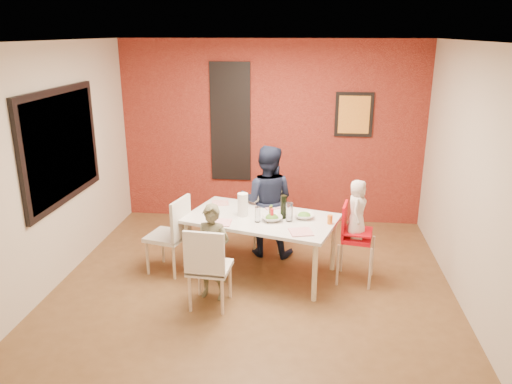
# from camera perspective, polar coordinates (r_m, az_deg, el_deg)

# --- Properties ---
(ground) EXTENTS (4.50, 4.50, 0.00)m
(ground) POSITION_cam_1_polar(r_m,az_deg,el_deg) (5.81, -0.34, -10.81)
(ground) COLOR brown
(ground) RESTS_ON ground
(ceiling) EXTENTS (4.50, 4.50, 0.02)m
(ceiling) POSITION_cam_1_polar(r_m,az_deg,el_deg) (5.10, -0.40, 16.85)
(ceiling) COLOR white
(ceiling) RESTS_ON wall_back
(wall_back) EXTENTS (4.50, 0.02, 2.70)m
(wall_back) POSITION_cam_1_polar(r_m,az_deg,el_deg) (7.48, 1.71, 6.78)
(wall_back) COLOR beige
(wall_back) RESTS_ON ground
(wall_front) EXTENTS (4.50, 0.02, 2.70)m
(wall_front) POSITION_cam_1_polar(r_m,az_deg,el_deg) (3.22, -5.23, -8.85)
(wall_front) COLOR beige
(wall_front) RESTS_ON ground
(wall_left) EXTENTS (0.02, 4.50, 2.70)m
(wall_left) POSITION_cam_1_polar(r_m,az_deg,el_deg) (5.99, -22.28, 2.61)
(wall_left) COLOR beige
(wall_left) RESTS_ON ground
(wall_right) EXTENTS (0.02, 4.50, 2.70)m
(wall_right) POSITION_cam_1_polar(r_m,az_deg,el_deg) (5.51, 23.55, 1.19)
(wall_right) COLOR beige
(wall_right) RESTS_ON ground
(brick_accent_wall) EXTENTS (4.50, 0.02, 2.70)m
(brick_accent_wall) POSITION_cam_1_polar(r_m,az_deg,el_deg) (7.46, 1.70, 6.75)
(brick_accent_wall) COLOR maroon
(brick_accent_wall) RESTS_ON ground
(picture_window_frame) EXTENTS (0.05, 1.70, 1.30)m
(picture_window_frame) POSITION_cam_1_polar(r_m,az_deg,el_deg) (6.10, -21.38, 4.91)
(picture_window_frame) COLOR black
(picture_window_frame) RESTS_ON wall_left
(picture_window_pane) EXTENTS (0.02, 1.55, 1.15)m
(picture_window_pane) POSITION_cam_1_polar(r_m,az_deg,el_deg) (6.10, -21.26, 4.91)
(picture_window_pane) COLOR black
(picture_window_pane) RESTS_ON wall_left
(glassblock_strip) EXTENTS (0.55, 0.03, 1.70)m
(glassblock_strip) POSITION_cam_1_polar(r_m,az_deg,el_deg) (7.49, -2.93, 7.95)
(glassblock_strip) COLOR #B5BEC6
(glassblock_strip) RESTS_ON wall_back
(glassblock_surround) EXTENTS (0.60, 0.03, 1.76)m
(glassblock_surround) POSITION_cam_1_polar(r_m,az_deg,el_deg) (7.48, -2.93, 7.94)
(glassblock_surround) COLOR black
(glassblock_surround) RESTS_ON wall_back
(art_print_frame) EXTENTS (0.54, 0.03, 0.64)m
(art_print_frame) POSITION_cam_1_polar(r_m,az_deg,el_deg) (7.38, 11.13, 8.67)
(art_print_frame) COLOR black
(art_print_frame) RESTS_ON wall_back
(art_print_canvas) EXTENTS (0.44, 0.01, 0.54)m
(art_print_canvas) POSITION_cam_1_polar(r_m,az_deg,el_deg) (7.37, 11.14, 8.66)
(art_print_canvas) COLOR gold
(art_print_canvas) RESTS_ON wall_back
(dining_table) EXTENTS (1.91, 1.39, 0.72)m
(dining_table) POSITION_cam_1_polar(r_m,az_deg,el_deg) (5.88, 0.59, -3.45)
(dining_table) COLOR silver
(dining_table) RESTS_ON ground
(chair_near) EXTENTS (0.45, 0.45, 0.91)m
(chair_near) POSITION_cam_1_polar(r_m,az_deg,el_deg) (5.20, -5.56, -8.24)
(chair_near) COLOR silver
(chair_near) RESTS_ON ground
(chair_far) EXTENTS (0.39, 0.39, 0.85)m
(chair_far) POSITION_cam_1_polar(r_m,az_deg,el_deg) (6.68, 1.44, -2.40)
(chair_far) COLOR white
(chair_far) RESTS_ON ground
(chair_left) EXTENTS (0.53, 0.53, 0.94)m
(chair_left) POSITION_cam_1_polar(r_m,az_deg,el_deg) (6.03, -9.47, -4.43)
(chair_left) COLOR beige
(chair_left) RESTS_ON ground
(high_chair) EXTENTS (0.45, 0.45, 0.94)m
(high_chair) POSITION_cam_1_polar(r_m,az_deg,el_deg) (5.85, 11.05, -4.88)
(high_chair) COLOR red
(high_chair) RESTS_ON ground
(child_near) EXTENTS (0.43, 0.33, 1.07)m
(child_near) POSITION_cam_1_polar(r_m,az_deg,el_deg) (5.40, -4.98, -6.88)
(child_near) COLOR brown
(child_near) RESTS_ON ground
(child_far) EXTENTS (0.76, 0.62, 1.45)m
(child_far) POSITION_cam_1_polar(r_m,az_deg,el_deg) (6.37, 1.27, -1.03)
(child_far) COLOR black
(child_far) RESTS_ON ground
(toddler) EXTENTS (0.28, 0.37, 0.68)m
(toddler) POSITION_cam_1_polar(r_m,az_deg,el_deg) (5.72, 11.48, -1.89)
(toddler) COLOR silver
(toddler) RESTS_ON high_chair
(plate_near_left) EXTENTS (0.23, 0.23, 0.01)m
(plate_near_left) POSITION_cam_1_polar(r_m,az_deg,el_deg) (5.69, -4.06, -3.49)
(plate_near_left) COLOR white
(plate_near_left) RESTS_ON dining_table
(plate_far_mid) EXTENTS (0.28, 0.28, 0.01)m
(plate_far_mid) POSITION_cam_1_polar(r_m,az_deg,el_deg) (6.19, 1.92, -1.65)
(plate_far_mid) COLOR silver
(plate_far_mid) RESTS_ON dining_table
(plate_near_right) EXTENTS (0.29, 0.29, 0.01)m
(plate_near_right) POSITION_cam_1_polar(r_m,az_deg,el_deg) (5.44, 5.16, -4.58)
(plate_near_right) COLOR white
(plate_near_right) RESTS_ON dining_table
(plate_far_left) EXTENTS (0.25, 0.25, 0.01)m
(plate_far_left) POSITION_cam_1_polar(r_m,az_deg,el_deg) (6.33, -4.09, -1.25)
(plate_far_left) COLOR white
(plate_far_left) RESTS_ON dining_table
(salad_bowl_a) EXTENTS (0.29, 0.29, 0.06)m
(salad_bowl_a) POSITION_cam_1_polar(r_m,az_deg,el_deg) (5.74, 1.83, -3.01)
(salad_bowl_a) COLOR silver
(salad_bowl_a) RESTS_ON dining_table
(salad_bowl_b) EXTENTS (0.25, 0.25, 0.05)m
(salad_bowl_b) POSITION_cam_1_polar(r_m,az_deg,el_deg) (5.84, 5.53, -2.73)
(salad_bowl_b) COLOR white
(salad_bowl_b) RESTS_ON dining_table
(wine_bottle) EXTENTS (0.07, 0.07, 0.28)m
(wine_bottle) POSITION_cam_1_polar(r_m,az_deg,el_deg) (5.78, 3.17, -1.72)
(wine_bottle) COLOR black
(wine_bottle) RESTS_ON dining_table
(wine_glass_a) EXTENTS (0.06, 0.06, 0.18)m
(wine_glass_a) POSITION_cam_1_polar(r_m,az_deg,el_deg) (5.68, 0.18, -2.58)
(wine_glass_a) COLOR silver
(wine_glass_a) RESTS_ON dining_table
(wine_glass_b) EXTENTS (0.08, 0.08, 0.22)m
(wine_glass_b) POSITION_cam_1_polar(r_m,az_deg,el_deg) (5.70, 3.83, -2.31)
(wine_glass_b) COLOR silver
(wine_glass_b) RESTS_ON dining_table
(paper_towel_roll) EXTENTS (0.12, 0.12, 0.28)m
(paper_towel_roll) POSITION_cam_1_polar(r_m,az_deg,el_deg) (5.85, -1.52, -1.46)
(paper_towel_roll) COLOR white
(paper_towel_roll) RESTS_ON dining_table
(condiment_red) EXTENTS (0.04, 0.04, 0.15)m
(condiment_red) POSITION_cam_1_polar(r_m,az_deg,el_deg) (5.71, 1.84, -2.64)
(condiment_red) COLOR red
(condiment_red) RESTS_ON dining_table
(condiment_green) EXTENTS (0.03, 0.03, 0.13)m
(condiment_green) POSITION_cam_1_polar(r_m,az_deg,el_deg) (5.87, 1.74, -2.14)
(condiment_green) COLOR #316E24
(condiment_green) RESTS_ON dining_table
(condiment_brown) EXTENTS (0.04, 0.04, 0.14)m
(condiment_brown) POSITION_cam_1_polar(r_m,az_deg,el_deg) (5.82, 1.67, -2.31)
(condiment_brown) COLOR brown
(condiment_brown) RESTS_ON dining_table
(sippy_cup) EXTENTS (0.06, 0.06, 0.10)m
(sippy_cup) POSITION_cam_1_polar(r_m,az_deg,el_deg) (5.70, 8.44, -3.14)
(sippy_cup) COLOR orange
(sippy_cup) RESTS_ON dining_table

